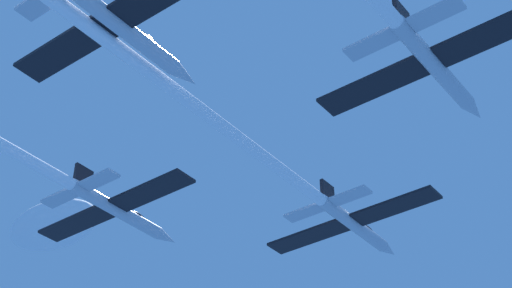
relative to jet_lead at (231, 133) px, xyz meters
The scene contains 2 objects.
jet_lead is the anchor object (origin of this frame).
cloud_wispy 95.28m from the jet_lead, 152.32° to the left, with size 21.65×11.90×7.58m, color white.
Camera 1 is at (34.65, -63.82, -40.06)m, focal length 55.87 mm.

